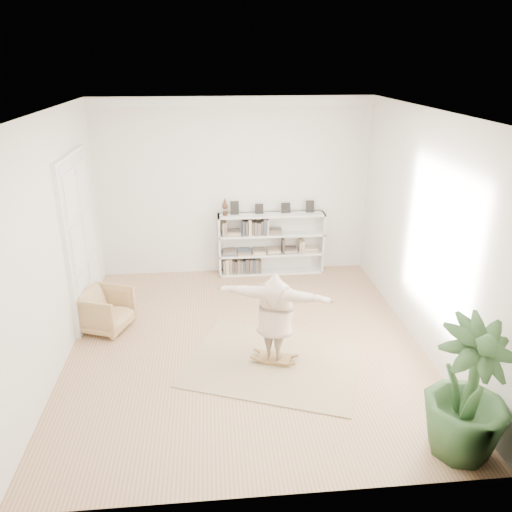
{
  "coord_description": "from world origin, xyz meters",
  "views": [
    {
      "loc": [
        -0.48,
        -6.89,
        4.29
      ],
      "look_at": [
        0.2,
        0.4,
        1.35
      ],
      "focal_mm": 35.0,
      "sensor_mm": 36.0,
      "label": 1
    }
  ],
  "objects_px": {
    "armchair": "(105,310)",
    "person": "(275,314)",
    "bookshelf": "(271,244)",
    "rocker_board": "(274,358)",
    "houseplant": "(468,391)"
  },
  "relations": [
    {
      "from": "armchair",
      "to": "person",
      "type": "height_order",
      "value": "person"
    },
    {
      "from": "armchair",
      "to": "houseplant",
      "type": "height_order",
      "value": "houseplant"
    },
    {
      "from": "armchair",
      "to": "houseplant",
      "type": "distance_m",
      "value": 5.65
    },
    {
      "from": "person",
      "to": "bookshelf",
      "type": "bearing_deg",
      "value": -75.18
    },
    {
      "from": "rocker_board",
      "to": "houseplant",
      "type": "bearing_deg",
      "value": -25.61
    },
    {
      "from": "bookshelf",
      "to": "rocker_board",
      "type": "bearing_deg",
      "value": -95.97
    },
    {
      "from": "armchair",
      "to": "person",
      "type": "bearing_deg",
      "value": -94.18
    },
    {
      "from": "rocker_board",
      "to": "person",
      "type": "relative_size",
      "value": 0.32
    },
    {
      "from": "armchair",
      "to": "person",
      "type": "relative_size",
      "value": 0.45
    },
    {
      "from": "bookshelf",
      "to": "person",
      "type": "xyz_separation_m",
      "value": [
        -0.35,
        -3.36,
        0.18
      ]
    },
    {
      "from": "armchair",
      "to": "rocker_board",
      "type": "relative_size",
      "value": 1.41
    },
    {
      "from": "bookshelf",
      "to": "armchair",
      "type": "relative_size",
      "value": 2.85
    },
    {
      "from": "person",
      "to": "rocker_board",
      "type": "bearing_deg",
      "value": 20.79
    },
    {
      "from": "rocker_board",
      "to": "houseplant",
      "type": "relative_size",
      "value": 0.33
    },
    {
      "from": "rocker_board",
      "to": "armchair",
      "type": "bearing_deg",
      "value": 175.89
    }
  ]
}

